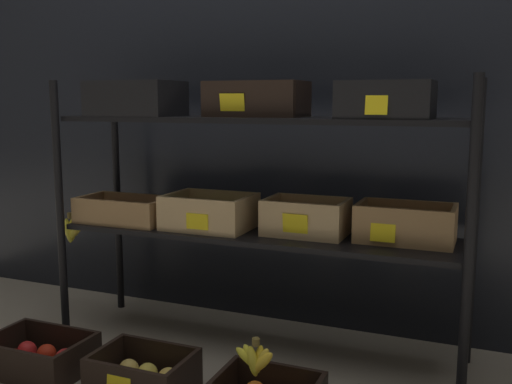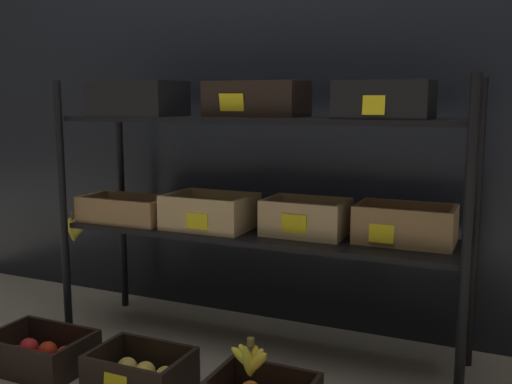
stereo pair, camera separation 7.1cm
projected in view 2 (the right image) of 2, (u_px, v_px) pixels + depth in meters
The scene contains 6 objects.
ground_plane at pixel (256, 348), 2.32m from camera, with size 10.00×10.00×0.00m, color gray.
storefront_wall at pixel (293, 94), 2.52m from camera, with size 3.97×0.12×2.02m, color black.
display_rack at pixel (253, 176), 2.21m from camera, with size 1.70×0.42×1.06m.
crate_ground_apple_red at pixel (40, 355), 2.15m from camera, with size 0.37×0.26×0.13m.
crate_ground_apple_gold at pixel (141, 375), 1.99m from camera, with size 0.33×0.25×0.14m.
banana_bunch_loose at pixel (251, 360), 1.81m from camera, with size 0.15×0.05×0.13m.
Camera 2 is at (0.90, -2.00, 0.98)m, focal length 40.63 mm.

